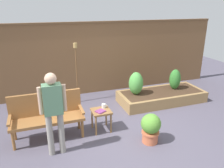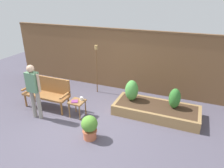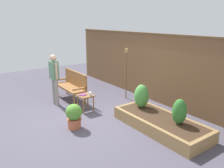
# 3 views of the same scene
# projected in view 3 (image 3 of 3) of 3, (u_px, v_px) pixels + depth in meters

# --- Properties ---
(ground_plane) EXTENTS (14.00, 14.00, 0.00)m
(ground_plane) POSITION_uv_depth(u_px,v_px,m) (81.00, 117.00, 6.15)
(ground_plane) COLOR #514C5B
(fence_back) EXTENTS (8.40, 0.14, 2.16)m
(fence_back) POSITION_uv_depth(u_px,v_px,m) (151.00, 67.00, 7.30)
(fence_back) COLOR brown
(fence_back) RESTS_ON ground_plane
(garden_bench) EXTENTS (1.44, 0.48, 0.94)m
(garden_bench) POSITION_uv_depth(u_px,v_px,m) (73.00, 84.00, 7.38)
(garden_bench) COLOR #936033
(garden_bench) RESTS_ON ground_plane
(side_table) EXTENTS (0.40, 0.40, 0.48)m
(side_table) POSITION_uv_depth(u_px,v_px,m) (85.00, 98.00, 6.47)
(side_table) COLOR olive
(side_table) RESTS_ON ground_plane
(cup_on_table) EXTENTS (0.12, 0.09, 0.09)m
(cup_on_table) POSITION_uv_depth(u_px,v_px,m) (90.00, 94.00, 6.42)
(cup_on_table) COLOR white
(cup_on_table) RESTS_ON side_table
(book_on_table) EXTENTS (0.23, 0.23, 0.02)m
(book_on_table) POSITION_uv_depth(u_px,v_px,m) (83.00, 95.00, 6.44)
(book_on_table) COLOR #7F3875
(book_on_table) RESTS_ON side_table
(potted_boxwood) EXTENTS (0.39, 0.39, 0.61)m
(potted_boxwood) POSITION_uv_depth(u_px,v_px,m) (74.00, 115.00, 5.45)
(potted_boxwood) COLOR #C66642
(potted_boxwood) RESTS_ON ground_plane
(raised_planter_bed) EXTENTS (2.40, 1.00, 0.30)m
(raised_planter_bed) POSITION_uv_depth(u_px,v_px,m) (160.00, 123.00, 5.43)
(raised_planter_bed) COLOR #997547
(raised_planter_bed) RESTS_ON ground_plane
(shrub_near_bench) EXTENTS (0.39, 0.39, 0.62)m
(shrub_near_bench) POSITION_uv_depth(u_px,v_px,m) (142.00, 96.00, 5.96)
(shrub_near_bench) COLOR brown
(shrub_near_bench) RESTS_ON raised_planter_bed
(shrub_far_corner) EXTENTS (0.32, 0.32, 0.58)m
(shrub_far_corner) POSITION_uv_depth(u_px,v_px,m) (179.00, 112.00, 5.00)
(shrub_far_corner) COLOR brown
(shrub_far_corner) RESTS_ON raised_planter_bed
(tiki_torch) EXTENTS (0.10, 0.10, 1.68)m
(tiki_torch) POSITION_uv_depth(u_px,v_px,m) (126.00, 65.00, 7.33)
(tiki_torch) COLOR brown
(tiki_torch) RESTS_ON ground_plane
(person_by_bench) EXTENTS (0.47, 0.20, 1.56)m
(person_by_bench) POSITION_uv_depth(u_px,v_px,m) (54.00, 75.00, 6.84)
(person_by_bench) COLOR gray
(person_by_bench) RESTS_ON ground_plane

